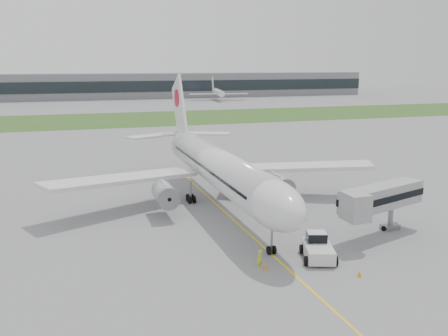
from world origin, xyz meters
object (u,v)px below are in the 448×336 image
object	(u,v)px
pushback_tug	(318,247)
ground_crew_near	(259,259)
airliner	(216,165)
jet_bridge	(378,199)

from	to	relation	value
pushback_tug	ground_crew_near	world-z (taller)	pushback_tug
airliner	pushback_tug	xyz separation A→B (m)	(4.11, -22.30, -4.52)
pushback_tug	jet_bridge	distance (m)	10.92
pushback_tug	jet_bridge	bearing A→B (deg)	40.01
pushback_tug	jet_bridge	world-z (taller)	jet_bridge
pushback_tug	jet_bridge	size ratio (longest dim) A/B	0.43
airliner	jet_bridge	distance (m)	23.05
jet_bridge	ground_crew_near	distance (m)	17.25
jet_bridge	ground_crew_near	bearing A→B (deg)	176.44
airliner	jet_bridge	world-z (taller)	airliner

